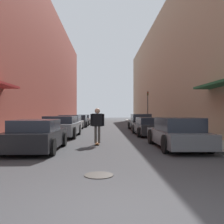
% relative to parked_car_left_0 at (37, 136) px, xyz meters
% --- Properties ---
extents(ground, '(104.97, 104.97, 0.00)m').
position_rel_parked_car_left_0_xyz_m(ground, '(2.85, 12.54, -0.60)').
color(ground, '#38383A').
extents(curb_strip_left, '(1.80, 47.71, 0.12)m').
position_rel_parked_car_left_0_xyz_m(curb_strip_left, '(-2.06, 17.31, -0.54)').
color(curb_strip_left, gray).
rests_on(curb_strip_left, ground).
extents(curb_strip_right, '(1.80, 47.71, 0.12)m').
position_rel_parked_car_left_0_xyz_m(curb_strip_right, '(7.76, 17.31, -0.54)').
color(curb_strip_right, gray).
rests_on(curb_strip_right, ground).
extents(building_row_left, '(4.90, 47.71, 13.33)m').
position_rel_parked_car_left_0_xyz_m(building_row_left, '(-4.96, 17.31, 6.06)').
color(building_row_left, brown).
rests_on(building_row_left, ground).
extents(building_row_right, '(4.90, 47.71, 12.45)m').
position_rel_parked_car_left_0_xyz_m(building_row_right, '(10.66, 17.31, 5.63)').
color(building_row_right, tan).
rests_on(building_row_right, ground).
extents(parked_car_left_0, '(1.90, 4.03, 1.23)m').
position_rel_parked_car_left_0_xyz_m(parked_car_left_0, '(0.00, 0.00, 0.00)').
color(parked_car_left_0, black).
rests_on(parked_car_left_0, ground).
extents(parked_car_left_1, '(2.08, 4.61, 1.29)m').
position_rel_parked_car_left_0_xyz_m(parked_car_left_1, '(0.01, 5.60, 0.04)').
color(parked_car_left_1, gray).
rests_on(parked_car_left_1, ground).
extents(parked_car_left_2, '(1.95, 4.43, 1.31)m').
position_rel_parked_car_left_0_xyz_m(parked_car_left_2, '(-0.22, 11.46, 0.03)').
color(parked_car_left_2, silver).
rests_on(parked_car_left_2, ground).
extents(parked_car_left_3, '(1.85, 4.52, 1.25)m').
position_rel_parked_car_left_0_xyz_m(parked_car_left_3, '(0.01, 16.74, -0.00)').
color(parked_car_left_3, black).
rests_on(parked_car_left_3, ground).
extents(parked_car_left_4, '(2.00, 4.51, 1.25)m').
position_rel_parked_car_left_0_xyz_m(parked_car_left_4, '(-0.07, 21.97, 0.02)').
color(parked_car_left_4, '#B7B7BC').
rests_on(parked_car_left_4, ground).
extents(parked_car_right_0, '(1.87, 4.60, 1.30)m').
position_rel_parked_car_left_0_xyz_m(parked_car_right_0, '(5.75, 0.53, 0.03)').
color(parked_car_right_0, '#515459').
rests_on(parked_car_right_0, ground).
extents(parked_car_right_1, '(2.04, 4.56, 1.19)m').
position_rel_parked_car_left_0_xyz_m(parked_car_right_1, '(5.72, 6.52, -0.02)').
color(parked_car_right_1, '#232326').
rests_on(parked_car_right_1, ground).
extents(parked_car_right_2, '(1.87, 4.53, 1.38)m').
position_rel_parked_car_left_0_xyz_m(parked_car_right_2, '(5.81, 11.69, 0.06)').
color(parked_car_right_2, black).
rests_on(parked_car_right_2, ground).
extents(skateboarder, '(0.66, 0.78, 1.71)m').
position_rel_parked_car_left_0_xyz_m(skateboarder, '(2.34, 1.81, 0.45)').
color(skateboarder, brown).
rests_on(skateboarder, ground).
extents(manhole_cover, '(0.70, 0.70, 0.02)m').
position_rel_parked_car_left_0_xyz_m(manhole_cover, '(2.54, -3.95, -0.59)').
color(manhole_cover, '#332D28').
rests_on(manhole_cover, ground).
extents(traffic_light, '(0.16, 0.22, 3.84)m').
position_rel_parked_car_left_0_xyz_m(traffic_light, '(7.73, 18.99, 1.87)').
color(traffic_light, '#2D2D2D').
rests_on(traffic_light, curb_strip_right).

